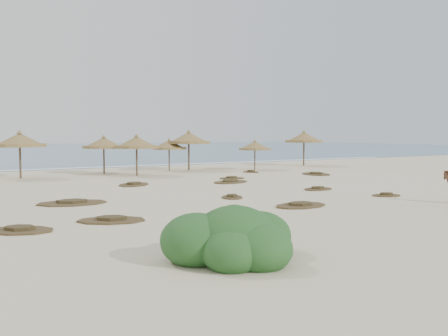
{
  "coord_description": "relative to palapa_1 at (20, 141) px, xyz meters",
  "views": [
    {
      "loc": [
        -12.14,
        -15.33,
        2.89
      ],
      "look_at": [
        0.48,
        5.0,
        1.21
      ],
      "focal_mm": 40.0,
      "sensor_mm": 36.0,
      "label": 1
    }
  ],
  "objects": [
    {
      "name": "ocean",
      "position": [
        6.45,
        56.51,
        -2.4
      ],
      "size": [
        200.0,
        100.0,
        0.01
      ],
      "primitive_type": "cube",
      "color": "#2A5E7F",
      "rests_on": "ground"
    },
    {
      "name": "scrub_4",
      "position": [
        11.79,
        -14.8,
        -2.36
      ],
      "size": [
        1.87,
        1.34,
        0.16
      ],
      "rotation": [
        0.0,
        0.0,
        0.13
      ],
      "color": "#503E23",
      "rests_on": "ground"
    },
    {
      "name": "scrub_3",
      "position": [
        9.97,
        -9.33,
        -2.36
      ],
      "size": [
        2.83,
        2.28,
        0.16
      ],
      "rotation": [
        0.0,
        0.0,
        0.32
      ],
      "color": "#503E23",
      "rests_on": "ground"
    },
    {
      "name": "ground",
      "position": [
        6.45,
        -18.49,
        -2.41
      ],
      "size": [
        160.0,
        160.0,
        0.0
      ],
      "primitive_type": "plane",
      "color": "beige",
      "rests_on": "ground"
    },
    {
      "name": "scrub_11",
      "position": [
        -0.29,
        -18.1,
        -2.36
      ],
      "size": [
        2.64,
        2.27,
        0.16
      ],
      "rotation": [
        0.0,
        0.0,
        2.7
      ],
      "color": "#503E23",
      "rests_on": "ground"
    },
    {
      "name": "scrub_12",
      "position": [
        12.67,
        -18.42,
        -2.36
      ],
      "size": [
        1.58,
        1.28,
        0.16
      ],
      "rotation": [
        0.0,
        0.0,
        2.82
      ],
      "color": "#503E23",
      "rests_on": "ground"
    },
    {
      "name": "palapa_2",
      "position": [
        5.72,
        0.75,
        -0.25
      ],
      "size": [
        3.15,
        3.15,
        2.78
      ],
      "rotation": [
        0.0,
        0.0,
        -0.06
      ],
      "color": "#503C29",
      "rests_on": "ground"
    },
    {
      "name": "palapa_3",
      "position": [
        7.11,
        -1.95,
        -0.19
      ],
      "size": [
        3.74,
        3.74,
        2.86
      ],
      "rotation": [
        0.0,
        0.0,
        -0.26
      ],
      "color": "#503C29",
      "rests_on": "ground"
    },
    {
      "name": "palapa_4",
      "position": [
        10.93,
        0.95,
        -0.44
      ],
      "size": [
        3.48,
        3.48,
        2.53
      ],
      "rotation": [
        0.0,
        0.0,
        -0.36
      ],
      "color": "#503C29",
      "rests_on": "ground"
    },
    {
      "name": "scrub_0",
      "position": [
        -3.16,
        -18.33,
        -2.36
      ],
      "size": [
        2.42,
        2.24,
        0.16
      ],
      "rotation": [
        0.0,
        0.0,
        2.54
      ],
      "color": "#503E23",
      "rests_on": "ground"
    },
    {
      "name": "palapa_5",
      "position": [
        12.45,
        0.6,
        0.06
      ],
      "size": [
        3.52,
        3.52,
        3.18
      ],
      "rotation": [
        0.0,
        0.0,
        -0.04
      ],
      "color": "#503C29",
      "rests_on": "ground"
    },
    {
      "name": "scrub_1",
      "position": [
        -0.3,
        -13.31,
        -2.36
      ],
      "size": [
        3.1,
        2.32,
        0.16
      ],
      "rotation": [
        0.0,
        0.0,
        2.95
      ],
      "color": "#503E23",
      "rests_on": "ground"
    },
    {
      "name": "scrub_2",
      "position": [
        6.29,
        -15.23,
        -2.36
      ],
      "size": [
        1.54,
        1.72,
        0.16
      ],
      "rotation": [
        0.0,
        0.0,
        1.04
      ],
      "color": "#503E23",
      "rests_on": "ground"
    },
    {
      "name": "scrub_9",
      "position": [
        7.21,
        -18.79,
        -2.36
      ],
      "size": [
        2.44,
        1.68,
        0.16
      ],
      "rotation": [
        0.0,
        0.0,
        0.07
      ],
      "color": "#503E23",
      "rests_on": "ground"
    },
    {
      "name": "foam_line",
      "position": [
        6.45,
        7.51,
        -2.4
      ],
      "size": [
        70.0,
        0.6,
        0.01
      ],
      "primitive_type": "cube",
      "color": "white",
      "rests_on": "ground"
    },
    {
      "name": "scrub_13",
      "position": [
        4.6,
        -7.72,
        -2.36
      ],
      "size": [
        2.69,
        2.8,
        0.16
      ],
      "rotation": [
        0.0,
        0.0,
        0.87
      ],
      "color": "#503E23",
      "rests_on": "ground"
    },
    {
      "name": "scrub_5",
      "position": [
        18.13,
        -7.68,
        -2.36
      ],
      "size": [
        2.68,
        3.24,
        0.16
      ],
      "rotation": [
        0.0,
        0.0,
        1.21
      ],
      "color": "#503E23",
      "rests_on": "ground"
    },
    {
      "name": "scrub_10",
      "position": [
        15.38,
        -3.69,
        -2.36
      ],
      "size": [
        1.0,
        1.51,
        0.16
      ],
      "rotation": [
        0.0,
        0.0,
        1.59
      ],
      "color": "#503E23",
      "rests_on": "ground"
    },
    {
      "name": "palapa_1",
      "position": [
        0.0,
        0.0,
        0.0
      ],
      "size": [
        3.96,
        3.96,
        3.1
      ],
      "rotation": [
        0.0,
        0.0,
        -0.22
      ],
      "color": "#503C29",
      "rests_on": "ground"
    },
    {
      "name": "palapa_6",
      "position": [
        17.06,
        -1.79,
        -0.54
      ],
      "size": [
        2.81,
        2.81,
        2.41
      ],
      "rotation": [
        0.0,
        0.0,
        -0.1
      ],
      "color": "#503C29",
      "rests_on": "ground"
    },
    {
      "name": "palapa_7",
      "position": [
        23.68,
        0.03,
        0.06
      ],
      "size": [
        3.9,
        3.9,
        3.18
      ],
      "rotation": [
        0.0,
        0.0,
        0.16
      ],
      "color": "#503C29",
      "rests_on": "ground"
    },
    {
      "name": "scrub_7",
      "position": [
        11.34,
        -7.35,
        -2.36
      ],
      "size": [
        1.86,
        1.41,
        0.16
      ],
      "rotation": [
        0.0,
        0.0,
        2.93
      ],
      "color": "#503E23",
      "rests_on": "ground"
    },
    {
      "name": "bush",
      "position": [
        0.4,
        -24.46,
        -1.93
      ],
      "size": [
        3.25,
        2.87,
        1.46
      ],
      "rotation": [
        0.0,
        0.0,
        -0.12
      ],
      "color": "#2D5D28",
      "rests_on": "ground"
    }
  ]
}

